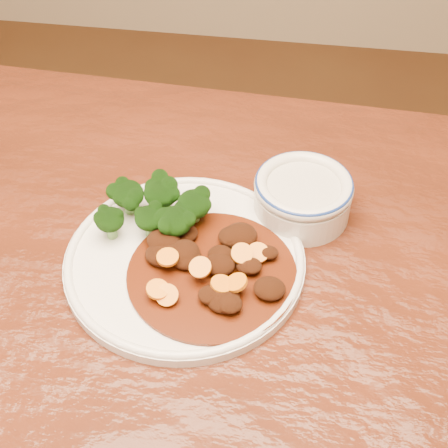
# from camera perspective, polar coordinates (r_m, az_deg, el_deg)

# --- Properties ---
(dining_table) EXTENTS (1.54, 0.97, 0.75)m
(dining_table) POSITION_cam_1_polar(r_m,az_deg,el_deg) (0.82, -4.88, -10.07)
(dining_table) COLOR #4D1D0D
(dining_table) RESTS_ON ground
(dinner_plate) EXTENTS (0.30, 0.30, 0.02)m
(dinner_plate) POSITION_cam_1_polar(r_m,az_deg,el_deg) (0.78, -3.60, -3.21)
(dinner_plate) COLOR white
(dinner_plate) RESTS_ON dining_table
(broccoli_florets) EXTENTS (0.14, 0.10, 0.05)m
(broccoli_florets) POSITION_cam_1_polar(r_m,az_deg,el_deg) (0.80, -6.17, 1.54)
(broccoli_florets) COLOR #6CA555
(broccoli_florets) RESTS_ON dinner_plate
(mince_stew) EXTENTS (0.21, 0.21, 0.03)m
(mince_stew) POSITION_cam_1_polar(r_m,az_deg,el_deg) (0.75, -1.29, -3.75)
(mince_stew) COLOR #4C1A08
(mince_stew) RESTS_ON dinner_plate
(dip_bowl) EXTENTS (0.13, 0.13, 0.06)m
(dip_bowl) POSITION_cam_1_polar(r_m,az_deg,el_deg) (0.83, 7.21, 2.65)
(dip_bowl) COLOR beige
(dip_bowl) RESTS_ON dining_table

